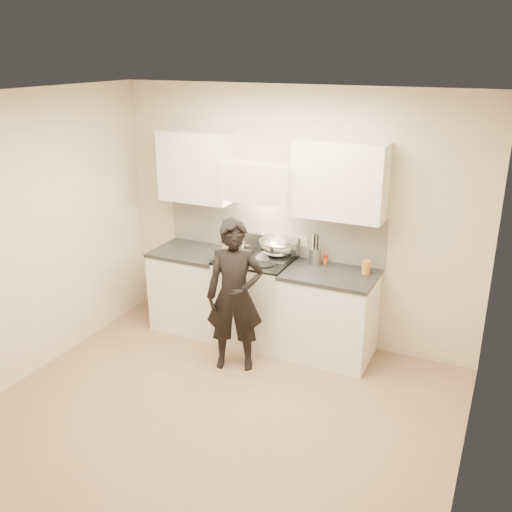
# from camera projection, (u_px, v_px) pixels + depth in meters

# --- Properties ---
(ground_plane) EXTENTS (4.00, 4.00, 0.00)m
(ground_plane) POSITION_uv_depth(u_px,v_px,m) (218.00, 415.00, 5.00)
(ground_plane) COLOR #886B52
(room_shell) EXTENTS (4.04, 3.54, 2.70)m
(room_shell) POSITION_uv_depth(u_px,v_px,m) (228.00, 229.00, 4.79)
(room_shell) COLOR #BFAF90
(room_shell) RESTS_ON ground
(stove) EXTENTS (0.76, 0.65, 0.96)m
(stove) POSITION_uv_depth(u_px,v_px,m) (255.00, 299.00, 6.17)
(stove) COLOR beige
(stove) RESTS_ON ground
(counter_right) EXTENTS (0.92, 0.67, 0.92)m
(counter_right) POSITION_uv_depth(u_px,v_px,m) (329.00, 314.00, 5.84)
(counter_right) COLOR white
(counter_right) RESTS_ON ground
(counter_left) EXTENTS (0.82, 0.67, 0.92)m
(counter_left) POSITION_uv_depth(u_px,v_px,m) (193.00, 288.00, 6.48)
(counter_left) COLOR white
(counter_left) RESTS_ON ground
(wok) EXTENTS (0.41, 0.51, 0.33)m
(wok) POSITION_uv_depth(u_px,v_px,m) (278.00, 246.00, 6.01)
(wok) COLOR silver
(wok) RESTS_ON stove
(stock_pot) EXTENTS (0.36, 0.30, 0.17)m
(stock_pot) POSITION_uv_depth(u_px,v_px,m) (232.00, 251.00, 5.93)
(stock_pot) COLOR silver
(stock_pot) RESTS_ON stove
(utensil_crock) EXTENTS (0.12, 0.12, 0.33)m
(utensil_crock) POSITION_uv_depth(u_px,v_px,m) (315.00, 255.00, 5.87)
(utensil_crock) COLOR #9C9CA0
(utensil_crock) RESTS_ON counter_right
(spice_jar) EXTENTS (0.04, 0.04, 0.10)m
(spice_jar) POSITION_uv_depth(u_px,v_px,m) (325.00, 259.00, 5.90)
(spice_jar) COLOR #D7500D
(spice_jar) RESTS_ON counter_right
(oil_glass) EXTENTS (0.08, 0.08, 0.14)m
(oil_glass) POSITION_uv_depth(u_px,v_px,m) (366.00, 267.00, 5.64)
(oil_glass) COLOR #B37824
(oil_glass) RESTS_ON counter_right
(person) EXTENTS (0.66, 0.54, 1.54)m
(person) POSITION_uv_depth(u_px,v_px,m) (235.00, 296.00, 5.53)
(person) COLOR black
(person) RESTS_ON ground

